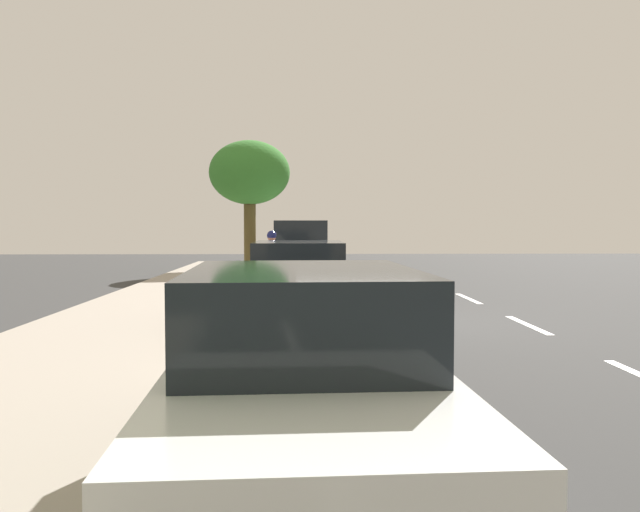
{
  "coord_description": "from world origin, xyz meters",
  "views": [
    {
      "loc": [
        1.16,
        12.15,
        1.83
      ],
      "look_at": [
        0.68,
        -4.05,
        1.04
      ],
      "focal_mm": 36.56,
      "sensor_mm": 36.0,
      "label": 1
    }
  ],
  "objects_px": {
    "parked_pickup_silver_nearest": "(300,251)",
    "cyclist_with_backpack": "(271,256)",
    "street_tree_near_cyclist": "(250,174)",
    "parked_sedan_white_mid": "(303,378)",
    "parked_sedan_black_second": "(298,285)",
    "bicycle_at_curb": "(279,282)"
  },
  "relations": [
    {
      "from": "parked_pickup_silver_nearest",
      "to": "parked_sedan_white_mid",
      "type": "relative_size",
      "value": 1.19
    },
    {
      "from": "street_tree_near_cyclist",
      "to": "cyclist_with_backpack",
      "type": "bearing_deg",
      "value": 98.36
    },
    {
      "from": "bicycle_at_curb",
      "to": "parked_sedan_white_mid",
      "type": "bearing_deg",
      "value": 92.74
    },
    {
      "from": "parked_pickup_silver_nearest",
      "to": "parked_sedan_white_mid",
      "type": "distance_m",
      "value": 17.87
    },
    {
      "from": "bicycle_at_curb",
      "to": "street_tree_near_cyclist",
      "type": "relative_size",
      "value": 0.27
    },
    {
      "from": "parked_pickup_silver_nearest",
      "to": "cyclist_with_backpack",
      "type": "relative_size",
      "value": 3.21
    },
    {
      "from": "parked_sedan_white_mid",
      "to": "cyclist_with_backpack",
      "type": "xyz_separation_m",
      "value": [
        0.79,
        -12.48,
        0.26
      ]
    },
    {
      "from": "cyclist_with_backpack",
      "to": "parked_sedan_white_mid",
      "type": "bearing_deg",
      "value": 93.64
    },
    {
      "from": "cyclist_with_backpack",
      "to": "parked_pickup_silver_nearest",
      "type": "bearing_deg",
      "value": -97.81
    },
    {
      "from": "cyclist_with_backpack",
      "to": "street_tree_near_cyclist",
      "type": "bearing_deg",
      "value": -81.64
    },
    {
      "from": "parked_pickup_silver_nearest",
      "to": "parked_sedan_black_second",
      "type": "distance_m",
      "value": 10.81
    },
    {
      "from": "bicycle_at_curb",
      "to": "cyclist_with_backpack",
      "type": "distance_m",
      "value": 0.83
    },
    {
      "from": "parked_sedan_white_mid",
      "to": "cyclist_with_backpack",
      "type": "bearing_deg",
      "value": -86.36
    },
    {
      "from": "parked_sedan_white_mid",
      "to": "parked_pickup_silver_nearest",
      "type": "bearing_deg",
      "value": -89.83
    },
    {
      "from": "cyclist_with_backpack",
      "to": "bicycle_at_curb",
      "type": "bearing_deg",
      "value": 115.04
    },
    {
      "from": "parked_sedan_white_mid",
      "to": "street_tree_near_cyclist",
      "type": "height_order",
      "value": "street_tree_near_cyclist"
    },
    {
      "from": "parked_sedan_black_second",
      "to": "parked_sedan_white_mid",
      "type": "bearing_deg",
      "value": 90.46
    },
    {
      "from": "parked_pickup_silver_nearest",
      "to": "cyclist_with_backpack",
      "type": "height_order",
      "value": "parked_pickup_silver_nearest"
    },
    {
      "from": "parked_sedan_white_mid",
      "to": "bicycle_at_curb",
      "type": "xyz_separation_m",
      "value": [
        0.57,
        -12.01,
        -0.39
      ]
    },
    {
      "from": "parked_sedan_black_second",
      "to": "street_tree_near_cyclist",
      "type": "relative_size",
      "value": 0.91
    },
    {
      "from": "parked_pickup_silver_nearest",
      "to": "street_tree_near_cyclist",
      "type": "xyz_separation_m",
      "value": [
        1.9,
        -2.53,
        2.84
      ]
    },
    {
      "from": "bicycle_at_curb",
      "to": "cyclist_with_backpack",
      "type": "relative_size",
      "value": 0.79
    }
  ]
}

